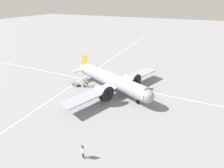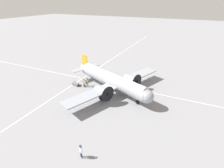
{
  "view_description": "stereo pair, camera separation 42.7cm",
  "coord_description": "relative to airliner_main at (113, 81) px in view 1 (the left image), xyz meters",
  "views": [
    {
      "loc": [
        -28.03,
        -12.75,
        16.63
      ],
      "look_at": [
        0.0,
        0.0,
        1.56
      ],
      "focal_mm": 28.0,
      "sensor_mm": 36.0,
      "label": 1
    },
    {
      "loc": [
        -27.85,
        -13.14,
        16.63
      ],
      "look_at": [
        0.0,
        0.0,
        1.56
      ],
      "focal_mm": 28.0,
      "sensor_mm": 36.0,
      "label": 2
    }
  ],
  "objects": [
    {
      "name": "crew_foreground",
      "position": [
        -16.1,
        -3.39,
        -1.3
      ],
      "size": [
        0.4,
        0.55,
        1.8
      ],
      "rotation": [
        0.0,
        0.0,
        1.09
      ],
      "color": "navy",
      "rests_on": "ground_plane"
    },
    {
      "name": "ramp_agent",
      "position": [
        -0.04,
        6.03,
        -1.32
      ],
      "size": [
        0.42,
        0.48,
        1.76
      ],
      "rotation": [
        0.0,
        0.0,
        5.41
      ],
      "color": "navy",
      "rests_on": "ground_plane"
    },
    {
      "name": "baggage_cart",
      "position": [
        -0.72,
        8.38,
        -2.15
      ],
      "size": [
        1.43,
        2.03,
        0.56
      ],
      "rotation": [
        0.0,
        0.0,
        4.46
      ],
      "color": "#6B665B",
      "rests_on": "ground_plane"
    },
    {
      "name": "airliner_main",
      "position": [
        0.0,
        0.0,
        0.0
      ],
      "size": [
        21.92,
        19.23,
        5.47
      ],
      "rotation": [
        0.0,
        0.0,
        4.33
      ],
      "color": "#9399A3",
      "rests_on": "ground_plane"
    },
    {
      "name": "suitcase_upright_spare",
      "position": [
        -1.16,
        7.55,
        -2.11
      ],
      "size": [
        0.38,
        0.15,
        0.66
      ],
      "color": "#232328",
      "rests_on": "ground_plane"
    },
    {
      "name": "passenger_boarding",
      "position": [
        -0.75,
        6.31,
        -1.24
      ],
      "size": [
        0.36,
        0.64,
        1.89
      ],
      "rotation": [
        0.0,
        0.0,
        4.85
      ],
      "color": "#473D2D",
      "rests_on": "ground_plane"
    },
    {
      "name": "ground_plane",
      "position": [
        0.14,
        0.34,
        -2.42
      ],
      "size": [
        300.0,
        300.0,
        0.0
      ],
      "primitive_type": "plane",
      "color": "gray"
    },
    {
      "name": "apron_line_northsouth",
      "position": [
        2.8,
        0.34,
        -2.42
      ],
      "size": [
        0.16,
        120.0,
        0.01
      ],
      "color": "silver",
      "rests_on": "ground_plane"
    },
    {
      "name": "suitcase_near_door",
      "position": [
        -0.54,
        6.37,
        -2.21
      ],
      "size": [
        0.35,
        0.14,
        0.47
      ],
      "color": "#47331E",
      "rests_on": "ground_plane"
    },
    {
      "name": "apron_line_eastwest",
      "position": [
        0.14,
        9.17,
        -2.42
      ],
      "size": [
        120.0,
        0.16,
        0.01
      ],
      "color": "silver",
      "rests_on": "ground_plane"
    }
  ]
}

